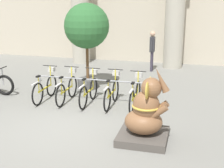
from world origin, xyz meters
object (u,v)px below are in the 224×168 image
object	(u,v)px
bicycle_4	(135,95)
elephant_statue	(145,116)
bicycle_0	(45,88)
person_pedestrian	(152,47)
bicycle_1	(67,89)
bicycle_2	(89,91)
bicycle_3	(112,92)
potted_tree	(87,29)

from	to	relation	value
bicycle_4	elephant_statue	xyz separation A→B (m)	(0.62, -2.03, 0.18)
bicycle_0	person_pedestrian	bearing A→B (deg)	60.72
bicycle_1	bicycle_4	distance (m)	2.18
bicycle_0	bicycle_1	size ratio (longest dim) A/B	1.00
bicycle_1	bicycle_2	size ratio (longest dim) A/B	1.00
elephant_statue	person_pedestrian	size ratio (longest dim) A/B	1.00
bicycle_3	elephant_statue	world-z (taller)	elephant_statue
bicycle_4	bicycle_1	bearing A→B (deg)	178.60
bicycle_2	elephant_statue	distance (m)	2.93
elephant_statue	person_pedestrian	bearing A→B (deg)	96.66
bicycle_2	potted_tree	size ratio (longest dim) A/B	0.56
bicycle_3	potted_tree	bearing A→B (deg)	129.71
bicycle_1	bicycle_2	distance (m)	0.73
person_pedestrian	bicycle_3	bearing A→B (deg)	-96.41
bicycle_1	bicycle_3	xyz separation A→B (m)	(1.45, -0.00, 0.00)
bicycle_3	elephant_statue	xyz separation A→B (m)	(1.34, -2.08, 0.18)
bicycle_2	bicycle_4	xyz separation A→B (m)	(1.45, -0.03, 0.00)
elephant_statue	person_pedestrian	distance (m)	6.95
bicycle_1	potted_tree	distance (m)	2.33
person_pedestrian	potted_tree	size ratio (longest dim) A/B	0.59
bicycle_4	potted_tree	world-z (taller)	potted_tree
bicycle_3	person_pedestrian	size ratio (longest dim) A/B	0.95
person_pedestrian	bicycle_2	bearing A→B (deg)	-104.72
potted_tree	bicycle_0	bearing A→B (deg)	-117.54
bicycle_2	potted_tree	xyz separation A→B (m)	(-0.60, 1.61, 1.70)
bicycle_1	person_pedestrian	distance (m)	5.23
bicycle_2	elephant_statue	bearing A→B (deg)	-44.98
bicycle_4	potted_tree	size ratio (longest dim) A/B	0.56
bicycle_4	elephant_statue	size ratio (longest dim) A/B	0.95
bicycle_3	potted_tree	distance (m)	2.68
bicycle_3	bicycle_4	world-z (taller)	same
bicycle_1	bicycle_2	world-z (taller)	same
bicycle_0	potted_tree	bearing A→B (deg)	62.46
bicycle_4	elephant_statue	bearing A→B (deg)	-73.11
bicycle_0	bicycle_1	xyz separation A→B (m)	(0.73, 0.05, 0.00)
bicycle_0	bicycle_4	bearing A→B (deg)	-0.11
bicycle_2	bicycle_3	bearing A→B (deg)	1.23
bicycle_0	bicycle_1	bearing A→B (deg)	3.74
elephant_statue	potted_tree	xyz separation A→B (m)	(-2.67, 3.68, 1.53)
bicycle_4	person_pedestrian	xyz separation A→B (m)	(-0.19, 4.85, 0.64)
bicycle_2	bicycle_4	bearing A→B (deg)	-1.33
bicycle_0	elephant_statue	bearing A→B (deg)	-30.09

